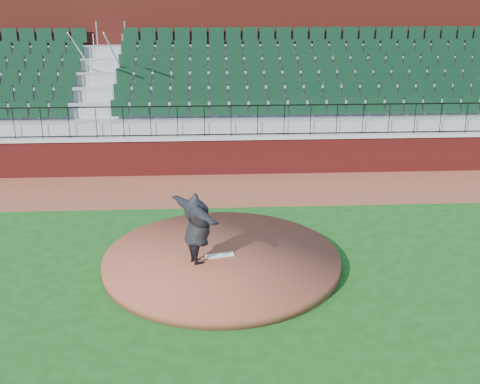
# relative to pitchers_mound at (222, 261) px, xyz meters

# --- Properties ---
(ground) EXTENTS (90.00, 90.00, 0.00)m
(ground) POSITION_rel_pitchers_mound_xyz_m (0.49, -0.14, -0.12)
(ground) COLOR #154B16
(ground) RESTS_ON ground
(warning_track) EXTENTS (34.00, 3.20, 0.01)m
(warning_track) POSITION_rel_pitchers_mound_xyz_m (0.49, 5.26, -0.12)
(warning_track) COLOR brown
(warning_track) RESTS_ON ground
(field_wall) EXTENTS (34.00, 0.35, 1.20)m
(field_wall) POSITION_rel_pitchers_mound_xyz_m (0.49, 6.86, 0.47)
(field_wall) COLOR maroon
(field_wall) RESTS_ON ground
(wall_cap) EXTENTS (34.00, 0.45, 0.10)m
(wall_cap) POSITION_rel_pitchers_mound_xyz_m (0.49, 6.86, 1.12)
(wall_cap) COLOR #B7B7B7
(wall_cap) RESTS_ON field_wall
(wall_railing) EXTENTS (34.00, 0.05, 1.00)m
(wall_railing) POSITION_rel_pitchers_mound_xyz_m (0.49, 6.86, 1.67)
(wall_railing) COLOR black
(wall_railing) RESTS_ON wall_cap
(seating_stands) EXTENTS (34.00, 5.10, 4.60)m
(seating_stands) POSITION_rel_pitchers_mound_xyz_m (0.49, 9.58, 2.18)
(seating_stands) COLOR gray
(seating_stands) RESTS_ON ground
(concourse_wall) EXTENTS (34.00, 0.50, 5.50)m
(concourse_wall) POSITION_rel_pitchers_mound_xyz_m (0.49, 12.38, 2.62)
(concourse_wall) COLOR maroon
(concourse_wall) RESTS_ON ground
(pitchers_mound) EXTENTS (5.40, 5.40, 0.25)m
(pitchers_mound) POSITION_rel_pitchers_mound_xyz_m (0.00, 0.00, 0.00)
(pitchers_mound) COLOR brown
(pitchers_mound) RESTS_ON ground
(pitching_rubber) EXTENTS (0.67, 0.31, 0.04)m
(pitching_rubber) POSITION_rel_pitchers_mound_xyz_m (-0.04, -0.03, 0.15)
(pitching_rubber) COLOR white
(pitching_rubber) RESTS_ON pitchers_mound
(pitcher) EXTENTS (1.44, 2.06, 1.65)m
(pitcher) POSITION_rel_pitchers_mound_xyz_m (-0.54, -0.31, 0.95)
(pitcher) COLOR black
(pitcher) RESTS_ON pitchers_mound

